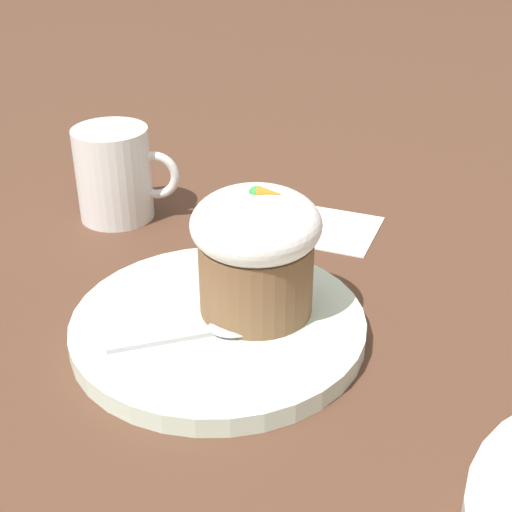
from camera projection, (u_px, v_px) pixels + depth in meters
ground_plane at (219, 334)px, 0.56m from camera, size 4.00×4.00×0.00m
dessert_plate at (218, 326)px, 0.55m from camera, size 0.23×0.23×0.02m
carrot_cake at (256, 249)px, 0.53m from camera, size 0.10×0.10×0.10m
spoon at (216, 328)px, 0.53m from camera, size 0.12×0.06×0.01m
coffee_cup at (115, 174)px, 0.71m from camera, size 0.10×0.07×0.09m
paper_napkin at (323, 227)px, 0.71m from camera, size 0.13×0.12×0.00m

